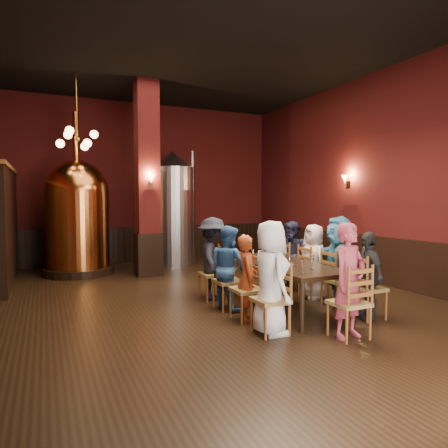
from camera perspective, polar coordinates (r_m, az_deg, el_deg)
name	(u,v)px	position (r m, az deg, el deg)	size (l,w,h in m)	color
room	(203,172)	(6.90, -3.03, 7.37)	(10.00, 10.02, 4.50)	black
wainscot_right	(375,259)	(9.20, 20.74, -4.72)	(0.08, 9.90, 1.00)	black
wainscot_back	(140,244)	(11.72, -11.85, -2.80)	(7.90, 0.08, 1.00)	black
column	(147,179)	(9.49, -10.93, 6.29)	(0.58, 0.58, 4.50)	#45110E
partition	(9,227)	(9.66, -28.40, -0.36)	(0.22, 3.50, 2.40)	black
pendant_cluster	(77,139)	(9.44, -20.21, 11.34)	(0.90, 0.90, 1.70)	#A57226
sconce_wall	(348,181)	(9.66, 17.34, 5.85)	(0.20, 0.20, 0.36)	black
sconce_column	(150,181)	(9.20, -10.49, 6.07)	(0.20, 0.20, 0.36)	black
dining_table	(284,266)	(6.65, 8.52, -6.02)	(1.00, 2.40, 0.75)	black
chair_0	(270,300)	(5.43, 6.62, -10.67)	(0.46, 0.46, 0.92)	brown
person_0	(270,278)	(5.36, 6.65, -7.61)	(0.74, 0.48, 1.51)	white
chair_1	(247,289)	(6.00, 3.30, -9.28)	(0.46, 0.46, 0.92)	brown
person_1	(247,278)	(5.96, 3.30, -7.67)	(0.46, 0.30, 1.26)	#A83F1C
chair_2	(228,281)	(6.58, 0.61, -8.12)	(0.46, 0.46, 0.92)	brown
person_2	(228,267)	(6.54, 0.61, -6.21)	(0.66, 0.33, 1.36)	#2A558E
chair_3	(213,274)	(7.18, -1.65, -7.12)	(0.46, 0.46, 0.92)	brown
person_3	(212,258)	(7.13, -1.66, -4.94)	(0.95, 0.55, 1.47)	black
chair_4	(368,288)	(6.45, 19.86, -8.57)	(0.46, 0.46, 0.92)	brown
person_4	(368,275)	(6.41, 19.89, -6.87)	(0.77, 0.32, 1.31)	black
chair_5	(338,280)	(6.93, 15.97, -7.65)	(0.46, 0.46, 0.92)	brown
person_5	(338,262)	(6.88, 16.01, -5.20)	(1.41, 0.45, 1.52)	teal
chair_6	(313,273)	(7.44, 12.67, -6.83)	(0.46, 0.46, 0.92)	brown
person_6	(314,261)	(7.41, 12.69, -5.23)	(0.65, 0.43, 1.34)	beige
chair_7	(293,267)	(7.98, 9.76, -6.08)	(0.46, 0.46, 0.92)	brown
person_7	(293,256)	(7.94, 9.78, -4.52)	(0.66, 0.33, 1.36)	#1B1E36
chair_8	(349,303)	(5.49, 17.43, -10.66)	(0.46, 0.46, 0.92)	brown
person_8	(349,281)	(5.43, 17.49, -7.71)	(0.55, 0.36, 1.50)	#993344
copper_kettle	(78,216)	(10.08, -20.16, 1.10)	(1.62, 1.62, 3.82)	black
steel_vessel	(173,209)	(10.87, -7.33, 2.17)	(1.57, 1.57, 3.05)	#B2B2B7
rose_vase	(246,242)	(7.38, 3.16, -2.55)	(0.23, 0.23, 0.39)	white
wine_glass_0	(253,254)	(6.95, 4.12, -4.35)	(0.07, 0.07, 0.17)	white
wine_glass_1	(281,261)	(6.31, 8.17, -5.20)	(0.07, 0.07, 0.17)	white
wine_glass_2	(295,260)	(6.42, 10.14, -5.07)	(0.07, 0.07, 0.17)	white
wine_glass_3	(302,267)	(5.77, 11.14, -6.05)	(0.07, 0.07, 0.17)	white
wine_glass_4	(290,262)	(6.16, 9.43, -5.42)	(0.07, 0.07, 0.17)	white
wine_glass_5	(263,254)	(6.99, 5.62, -4.31)	(0.07, 0.07, 0.17)	white
wine_glass_6	(285,257)	(6.75, 8.69, -4.62)	(0.07, 0.07, 0.17)	white
wine_glass_7	(312,264)	(6.10, 12.49, -5.55)	(0.07, 0.07, 0.17)	white
wine_glass_8	(312,261)	(6.40, 12.49, -5.12)	(0.07, 0.07, 0.17)	white
wine_glass_9	(268,258)	(6.57, 6.25, -4.83)	(0.07, 0.07, 0.17)	white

